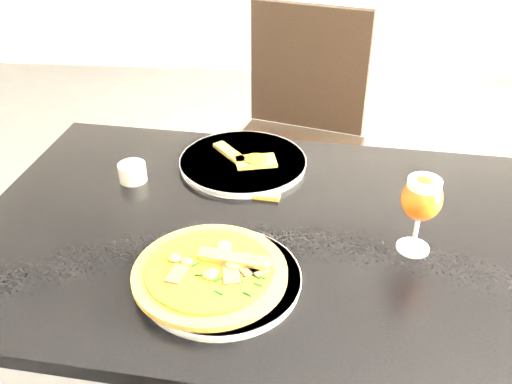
# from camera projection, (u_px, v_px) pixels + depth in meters

# --- Properties ---
(dining_table) EXTENTS (1.27, 0.91, 0.75)m
(dining_table) POSITION_uv_depth(u_px,v_px,m) (263.00, 262.00, 1.22)
(dining_table) COLOR black
(dining_table) RESTS_ON ground
(chair_far) EXTENTS (0.54, 0.54, 0.95)m
(chair_far) POSITION_uv_depth(u_px,v_px,m) (295.00, 137.00, 2.00)
(chair_far) COLOR black
(chair_far) RESTS_ON ground
(plate_main) EXTENTS (0.39, 0.39, 0.02)m
(plate_main) POSITION_uv_depth(u_px,v_px,m) (221.00, 279.00, 1.03)
(plate_main) COLOR white
(plate_main) RESTS_ON dining_table
(pizza) EXTENTS (0.28, 0.28, 0.03)m
(pizza) POSITION_uv_depth(u_px,v_px,m) (211.00, 271.00, 1.02)
(pizza) COLOR brown
(pizza) RESTS_ON plate_main
(plate_second) EXTENTS (0.38, 0.38, 0.02)m
(plate_second) POSITION_uv_depth(u_px,v_px,m) (243.00, 162.00, 1.38)
(plate_second) COLOR white
(plate_second) RESTS_ON dining_table
(crust_scraps) EXTENTS (0.17, 0.13, 0.01)m
(crust_scraps) POSITION_uv_depth(u_px,v_px,m) (247.00, 158.00, 1.37)
(crust_scraps) COLOR brown
(crust_scraps) RESTS_ON plate_second
(loose_crust) EXTENTS (0.12, 0.04, 0.01)m
(loose_crust) POSITION_uv_depth(u_px,v_px,m) (253.00, 194.00, 1.27)
(loose_crust) COLOR brown
(loose_crust) RESTS_ON dining_table
(sauce_cup) EXTENTS (0.06, 0.06, 0.04)m
(sauce_cup) POSITION_uv_depth(u_px,v_px,m) (132.00, 172.00, 1.32)
(sauce_cup) COLOR silver
(sauce_cup) RESTS_ON dining_table
(beer_glass) EXTENTS (0.08, 0.08, 0.16)m
(beer_glass) POSITION_uv_depth(u_px,v_px,m) (422.00, 199.00, 1.05)
(beer_glass) COLOR silver
(beer_glass) RESTS_ON dining_table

